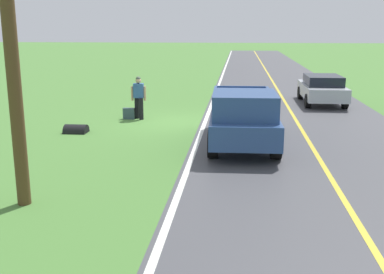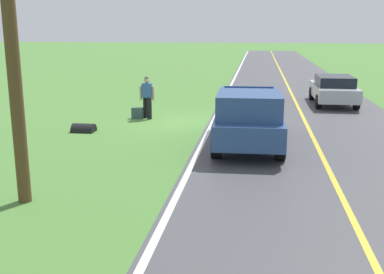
{
  "view_description": "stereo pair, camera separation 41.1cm",
  "coord_description": "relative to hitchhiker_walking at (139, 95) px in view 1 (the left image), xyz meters",
  "views": [
    {
      "loc": [
        -2.5,
        17.86,
        3.67
      ],
      "look_at": [
        -1.46,
        7.59,
        1.23
      ],
      "focal_mm": 43.46,
      "sensor_mm": 36.0,
      "label": 1
    },
    {
      "loc": [
        -2.91,
        17.81,
        3.67
      ],
      "look_at": [
        -1.46,
        7.59,
        1.23
      ],
      "focal_mm": 43.46,
      "sensor_mm": 36.0,
      "label": 2
    }
  ],
  "objects": [
    {
      "name": "utility_pole_roadside",
      "position": [
        0.44,
        9.59,
        2.68
      ],
      "size": [
        0.28,
        0.28,
        7.33
      ],
      "primitive_type": "cylinder",
      "color": "brown",
      "rests_on": "ground"
    },
    {
      "name": "lane_centre_line",
      "position": [
        -6.4,
        0.66,
        -0.98
      ],
      "size": [
        0.14,
        117.6,
        0.0
      ],
      "primitive_type": "cube",
      "color": "gold",
      "rests_on": "ground"
    },
    {
      "name": "pickup_truck_passing",
      "position": [
        -4.22,
        4.1,
        -0.01
      ],
      "size": [
        2.2,
        5.45,
        1.82
      ],
      "color": "#2D4C84",
      "rests_on": "ground"
    },
    {
      "name": "ground_plane",
      "position": [
        -1.56,
        0.66,
        -0.98
      ],
      "size": [
        200.0,
        200.0,
        0.0
      ],
      "primitive_type": "plane",
      "color": "#4C7F38"
    },
    {
      "name": "drainage_culvert",
      "position": [
        1.7,
        2.8,
        -0.98
      ],
      "size": [
        0.8,
        0.6,
        0.6
      ],
      "primitive_type": "cylinder",
      "rotation": [
        0.0,
        1.57,
        0.0
      ],
      "color": "black",
      "rests_on": "ground"
    },
    {
      "name": "road_surface",
      "position": [
        -6.4,
        0.66,
        -0.98
      ],
      "size": [
        7.66,
        120.0,
        0.0
      ],
      "primitive_type": "cube",
      "color": "#47474C",
      "rests_on": "ground"
    },
    {
      "name": "suitcase_carried",
      "position": [
        0.42,
        0.1,
        -0.75
      ],
      "size": [
        0.47,
        0.22,
        0.46
      ],
      "primitive_type": "cube",
      "rotation": [
        0.0,
        0.0,
        1.62
      ],
      "color": "#384C56",
      "rests_on": "ground"
    },
    {
      "name": "sedan_near_oncoming",
      "position": [
        -8.13,
        -4.75,
        -0.23
      ],
      "size": [
        1.93,
        4.4,
        1.41
      ],
      "color": "#B2B7C1",
      "rests_on": "ground"
    },
    {
      "name": "lane_edge_line",
      "position": [
        -2.75,
        0.66,
        -0.98
      ],
      "size": [
        0.16,
        117.6,
        0.0
      ],
      "primitive_type": "cube",
      "color": "silver",
      "rests_on": "ground"
    },
    {
      "name": "hitchhiker_walking",
      "position": [
        0.0,
        0.0,
        0.0
      ],
      "size": [
        0.62,
        0.51,
        1.75
      ],
      "color": "black",
      "rests_on": "ground"
    }
  ]
}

